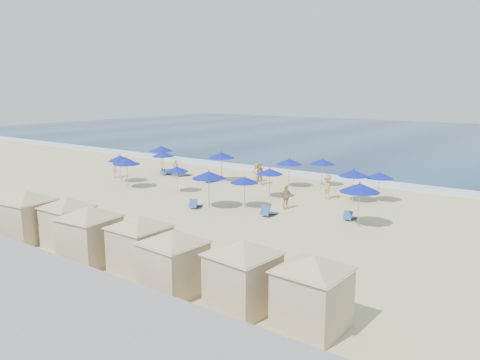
% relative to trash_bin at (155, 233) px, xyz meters
% --- Properties ---
extents(ground, '(160.00, 160.00, 0.00)m').
position_rel_trash_bin_xyz_m(ground, '(-2.56, 5.96, -0.44)').
color(ground, '#D8C689').
rests_on(ground, ground).
extents(ocean, '(160.00, 80.00, 0.06)m').
position_rel_trash_bin_xyz_m(ocean, '(-2.56, 60.96, -0.41)').
color(ocean, '#0D274B').
rests_on(ocean, ground).
extents(surf_line, '(160.00, 2.50, 0.08)m').
position_rel_trash_bin_xyz_m(surf_line, '(-2.56, 21.46, -0.40)').
color(surf_line, white).
rests_on(surf_line, ground).
extents(trash_bin, '(1.10, 1.10, 0.88)m').
position_rel_trash_bin_xyz_m(trash_bin, '(0.00, 0.00, 0.00)').
color(trash_bin, black).
rests_on(trash_bin, ground).
extents(cabana_0, '(4.66, 4.66, 2.93)m').
position_rel_trash_bin_xyz_m(cabana_0, '(-5.25, -3.85, 1.24)').
color(cabana_0, '#CBB48B').
rests_on(cabana_0, ground).
extents(cabana_1, '(4.36, 4.36, 2.74)m').
position_rel_trash_bin_xyz_m(cabana_1, '(-2.93, -3.09, 1.13)').
color(cabana_1, '#CBB48B').
rests_on(cabana_1, ground).
extents(cabana_2, '(4.64, 4.64, 2.92)m').
position_rel_trash_bin_xyz_m(cabana_2, '(-0.03, -3.91, 1.23)').
color(cabana_2, '#CBB48B').
rests_on(cabana_2, ground).
extents(cabana_3, '(4.47, 4.47, 2.81)m').
position_rel_trash_bin_xyz_m(cabana_3, '(2.67, -3.39, 1.17)').
color(cabana_3, '#CBB48B').
rests_on(cabana_3, ground).
extents(cabana_4, '(4.42, 4.42, 2.78)m').
position_rel_trash_bin_xyz_m(cabana_4, '(5.21, -3.97, 1.15)').
color(cabana_4, '#CBB48B').
rests_on(cabana_4, ground).
extents(cabana_5, '(4.51, 4.51, 2.84)m').
position_rel_trash_bin_xyz_m(cabana_5, '(8.14, -3.51, 1.19)').
color(cabana_5, '#CBB48B').
rests_on(cabana_5, ground).
extents(cabana_6, '(4.46, 4.46, 2.80)m').
position_rel_trash_bin_xyz_m(cabana_6, '(10.79, -3.32, 1.16)').
color(cabana_6, '#CBB48B').
rests_on(cabana_6, ground).
extents(umbrella_0, '(2.04, 2.04, 2.32)m').
position_rel_trash_bin_xyz_m(umbrella_0, '(-12.92, 13.30, 1.57)').
color(umbrella_0, '#A5A8AD').
rests_on(umbrella_0, ground).
extents(umbrella_1, '(2.08, 2.08, 2.37)m').
position_rel_trash_bin_xyz_m(umbrella_1, '(-13.74, 9.13, 1.62)').
color(umbrella_1, '#A5A8AD').
rests_on(umbrella_1, ground).
extents(umbrella_2, '(2.27, 2.27, 2.58)m').
position_rel_trash_bin_xyz_m(umbrella_2, '(-14.53, 14.66, 1.80)').
color(umbrella_2, '#A5A8AD').
rests_on(umbrella_2, ground).
extents(umbrella_3, '(2.17, 2.17, 2.47)m').
position_rel_trash_bin_xyz_m(umbrella_3, '(-11.41, 7.88, 1.70)').
color(umbrella_3, '#A5A8AD').
rests_on(umbrella_3, ground).
extents(umbrella_4, '(2.28, 2.28, 2.60)m').
position_rel_trash_bin_xyz_m(umbrella_4, '(-7.15, 14.48, 1.81)').
color(umbrella_4, '#A5A8AD').
rests_on(umbrella_4, ground).
extents(umbrella_5, '(1.81, 1.81, 2.06)m').
position_rel_trash_bin_xyz_m(umbrella_5, '(-7.21, 9.15, 1.34)').
color(umbrella_5, '#A5A8AD').
rests_on(umbrella_5, ground).
extents(umbrella_6, '(2.28, 2.28, 2.59)m').
position_rel_trash_bin_xyz_m(umbrella_6, '(-2.09, 6.80, 1.81)').
color(umbrella_6, '#A5A8AD').
rests_on(umbrella_6, ground).
extents(umbrella_7, '(2.10, 2.10, 2.39)m').
position_rel_trash_bin_xyz_m(umbrella_7, '(-1.30, 15.79, 1.63)').
color(umbrella_7, '#A5A8AD').
rests_on(umbrella_7, ground).
extents(umbrella_8, '(1.97, 1.97, 2.24)m').
position_rel_trash_bin_xyz_m(umbrella_8, '(-0.54, 11.72, 1.50)').
color(umbrella_8, '#A5A8AD').
rests_on(umbrella_8, ground).
extents(umbrella_9, '(2.03, 2.03, 2.31)m').
position_rel_trash_bin_xyz_m(umbrella_9, '(0.62, 17.72, 1.57)').
color(umbrella_9, '#A5A8AD').
rests_on(umbrella_9, ground).
extents(umbrella_10, '(2.10, 2.10, 2.39)m').
position_rel_trash_bin_xyz_m(umbrella_10, '(4.87, 13.95, 1.64)').
color(umbrella_10, '#A5A8AD').
rests_on(umbrella_10, ground).
extents(umbrella_11, '(2.32, 2.32, 2.64)m').
position_rel_trash_bin_xyz_m(umbrella_11, '(7.47, 8.62, 1.85)').
color(umbrella_11, '#A5A8AD').
rests_on(umbrella_11, ground).
extents(umbrella_12, '(1.92, 1.92, 2.18)m').
position_rel_trash_bin_xyz_m(umbrella_12, '(-0.29, 8.27, 1.45)').
color(umbrella_12, '#A5A8AD').
rests_on(umbrella_12, ground).
extents(umbrella_13, '(1.91, 1.91, 2.18)m').
position_rel_trash_bin_xyz_m(umbrella_13, '(6.25, 15.18, 1.45)').
color(umbrella_13, '#A5A8AD').
rests_on(umbrella_13, ground).
extents(beach_chair_0, '(0.53, 1.14, 0.62)m').
position_rel_trash_bin_xyz_m(beach_chair_0, '(-13.23, 13.81, -0.22)').
color(beach_chair_0, '#274F91').
rests_on(beach_chair_0, ground).
extents(beach_chair_1, '(1.00, 1.46, 0.74)m').
position_rel_trash_bin_xyz_m(beach_chair_1, '(-11.50, 14.36, -0.18)').
color(beach_chair_1, '#274F91').
rests_on(beach_chair_1, ground).
extents(beach_chair_2, '(0.81, 1.37, 0.71)m').
position_rel_trash_bin_xyz_m(beach_chair_2, '(-7.72, 13.57, -0.19)').
color(beach_chair_2, '#274F91').
rests_on(beach_chair_2, ground).
extents(beach_chair_3, '(0.90, 1.34, 0.68)m').
position_rel_trash_bin_xyz_m(beach_chair_3, '(-2.89, 6.31, -0.20)').
color(beach_chair_3, '#274F91').
rests_on(beach_chair_3, ground).
extents(beach_chair_4, '(0.60, 1.33, 0.73)m').
position_rel_trash_bin_xyz_m(beach_chair_4, '(2.08, 7.54, -0.19)').
color(beach_chair_4, '#274F91').
rests_on(beach_chair_4, ground).
extents(beach_chair_5, '(0.53, 1.17, 0.64)m').
position_rel_trash_bin_xyz_m(beach_chair_5, '(6.53, 9.66, -0.22)').
color(beach_chair_5, '#274F91').
rests_on(beach_chair_5, ground).
extents(beachgoer_0, '(0.68, 0.69, 1.61)m').
position_rel_trash_bin_xyz_m(beachgoer_0, '(-11.69, 13.60, 0.36)').
color(beachgoer_0, tan).
rests_on(beachgoer_0, ground).
extents(beachgoer_1, '(1.14, 1.07, 1.86)m').
position_rel_trash_bin_xyz_m(beachgoer_1, '(-3.69, 15.24, 0.49)').
color(beachgoer_1, tan).
rests_on(beachgoer_1, ground).
extents(beachgoer_2, '(0.78, 1.00, 1.58)m').
position_rel_trash_bin_xyz_m(beachgoer_2, '(2.02, 9.72, 0.35)').
color(beachgoer_2, tan).
rests_on(beachgoer_2, ground).
extents(beachgoer_3, '(1.32, 1.02, 1.80)m').
position_rel_trash_bin_xyz_m(beachgoer_3, '(3.00, 13.82, 0.46)').
color(beachgoer_3, tan).
rests_on(beachgoer_3, ground).
extents(beachgoer_4, '(0.90, 0.77, 1.56)m').
position_rel_trash_bin_xyz_m(beachgoer_4, '(-4.66, 16.07, 0.34)').
color(beachgoer_4, tan).
rests_on(beachgoer_4, ground).
extents(beachgoer_5, '(1.19, 0.99, 1.60)m').
position_rel_trash_bin_xyz_m(beachgoer_5, '(-15.85, 10.23, 0.36)').
color(beachgoer_5, tan).
rests_on(beachgoer_5, ground).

